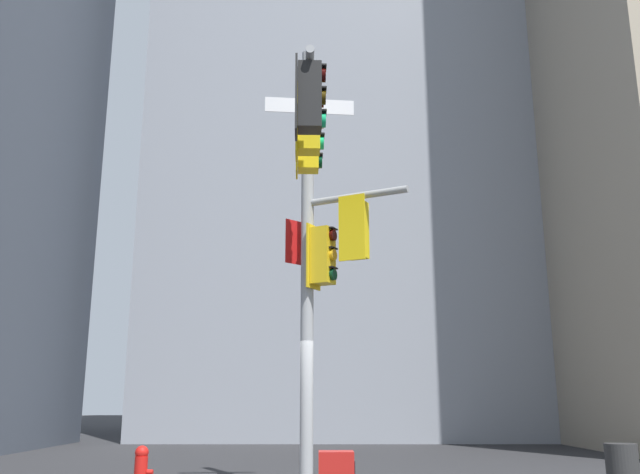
{
  "coord_description": "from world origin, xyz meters",
  "views": [
    {
      "loc": [
        0.23,
        -11.6,
        1.51
      ],
      "look_at": [
        0.17,
        0.58,
        4.49
      ],
      "focal_mm": 37.58,
      "sensor_mm": 36.0,
      "label": 1
    }
  ],
  "objects": [
    {
      "name": "trash_bin",
      "position": [
        5.31,
        0.23,
        0.4
      ],
      "size": [
        0.53,
        0.53,
        0.8
      ],
      "primitive_type": "cylinder",
      "color": "#2D2D2D",
      "rests_on": "ground"
    },
    {
      "name": "signal_pole_assembly",
      "position": [
        0.16,
        -0.8,
        4.67
      ],
      "size": [
        2.5,
        3.5,
        7.97
      ],
      "color": "#9EA0A3",
      "rests_on": "ground"
    },
    {
      "name": "fire_hydrant",
      "position": [
        -2.83,
        0.41,
        0.4
      ],
      "size": [
        0.33,
        0.23,
        0.76
      ],
      "color": "red",
      "rests_on": "ground"
    }
  ]
}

